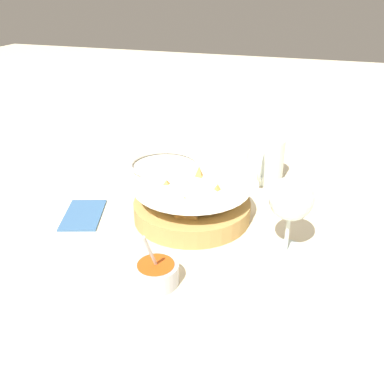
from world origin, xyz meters
The scene contains 7 objects.
ground_plane centered at (0.00, 0.00, 0.00)m, with size 4.00×4.00×0.00m, color beige.
food_basket centered at (-0.04, -0.02, 0.03)m, with size 0.23×0.23×0.09m.
sauce_cup centered at (0.18, -0.02, 0.02)m, with size 0.08×0.07×0.11m.
wine_glass centered at (0.02, 0.17, 0.10)m, with size 0.08×0.08×0.14m.
beer_mug centered at (-0.26, 0.08, 0.05)m, with size 0.13×0.09×0.10m.
side_plate centered at (-0.25, -0.17, 0.01)m, with size 0.18×0.18×0.01m.
napkin centered at (0.02, -0.24, 0.00)m, with size 0.14×0.11×0.01m.
Camera 1 is at (0.67, 0.21, 0.44)m, focal length 40.00 mm.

